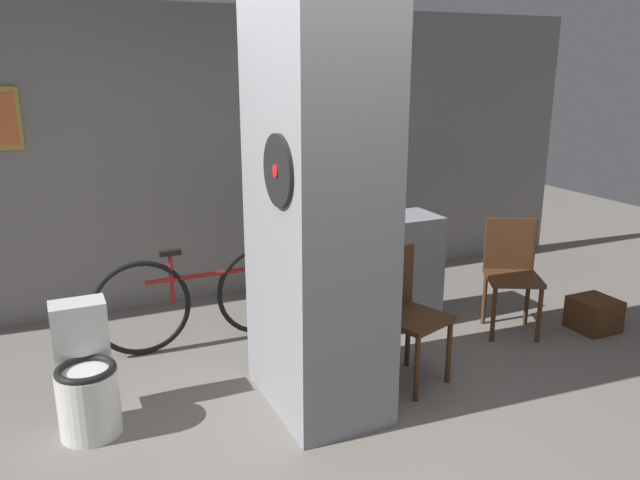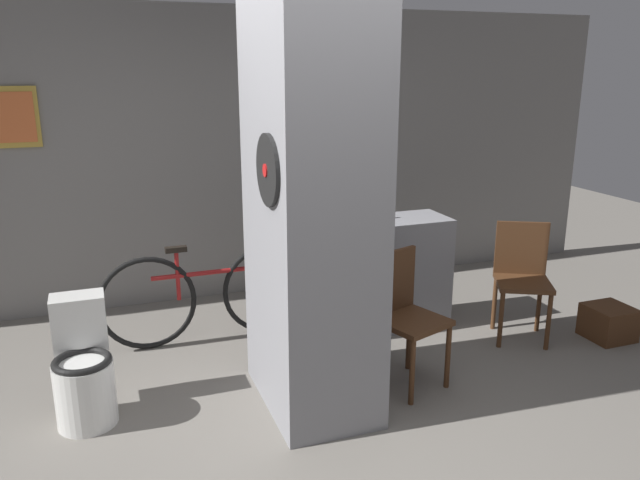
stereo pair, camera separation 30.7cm
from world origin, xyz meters
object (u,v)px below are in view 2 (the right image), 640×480
chair_by_doorway (522,274)px  bicycle (210,294)px  toilet (83,370)px  bottle_tall (366,209)px  chair_near_pillar (404,312)px

chair_by_doorway → bicycle: chair_by_doorway is taller
chair_by_doorway → toilet: bearing=-150.6°
chair_by_doorway → bottle_tall: size_ratio=3.68×
chair_by_doorway → bicycle: (-2.32, 0.76, -0.13)m
chair_by_doorway → bottle_tall: (-1.09, 0.59, 0.49)m
bicycle → bottle_tall: bottle_tall is taller
toilet → bicycle: bearing=43.1°
bicycle → chair_by_doorway: bearing=-18.2°
chair_near_pillar → bicycle: 1.58m
chair_near_pillar → bicycle: bearing=114.9°
toilet → bottle_tall: bearing=17.8°
toilet → chair_near_pillar: size_ratio=0.81×
bicycle → bottle_tall: 1.39m
chair_near_pillar → chair_by_doorway: 1.28m
chair_by_doorway → chair_near_pillar: bearing=-136.0°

